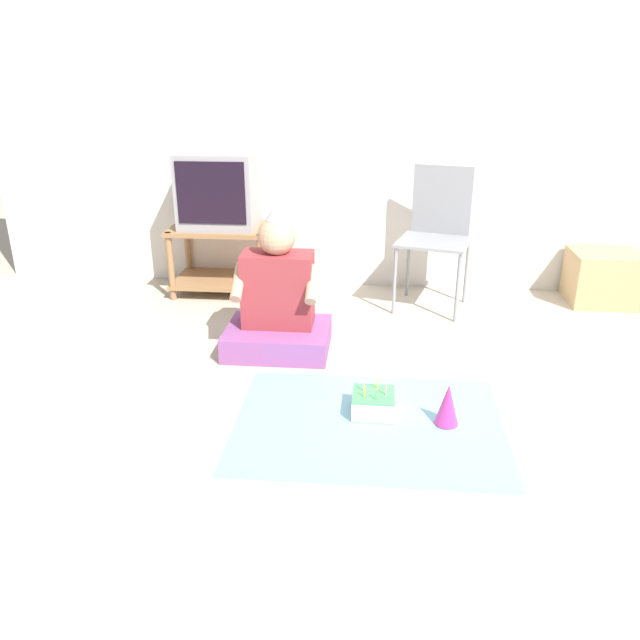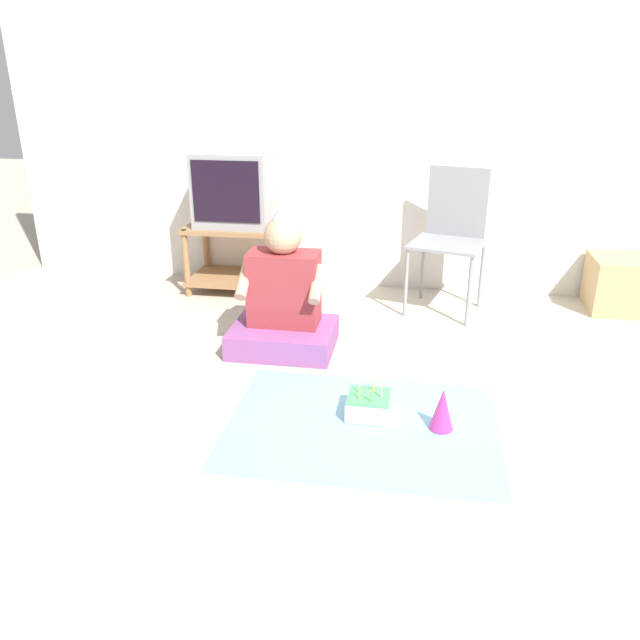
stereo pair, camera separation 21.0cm
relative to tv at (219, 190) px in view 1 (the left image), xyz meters
The scene contains 10 objects.
ground_plane 2.43m from the tv, 50.89° to the right, with size 16.00×16.00×0.00m, color #BCB29E.
wall_back 1.58m from the tv, 10.11° to the left, with size 6.40×0.06×2.55m.
tv_stand 0.45m from the tv, 90.00° to the right, with size 0.70×0.48×0.48m.
tv is the anchor object (origin of this frame).
folding_chair 1.52m from the tv, ahead, with size 0.54×0.53×0.93m.
cardboard_box_stack 2.73m from the tv, ahead, with size 0.47×0.39×0.36m.
person_seated 1.20m from the tv, 60.13° to the right, with size 0.59×0.47×0.84m.
party_cloth 2.20m from the tv, 58.14° to the right, with size 1.23×0.93×0.01m.
birthday_cake 2.11m from the tv, 56.21° to the right, with size 0.20×0.20×0.16m.
party_hat_blue 2.34m from the tv, 50.10° to the right, with size 0.11×0.11×0.20m.
Camera 1 is at (-0.36, -2.45, 1.52)m, focal length 35.00 mm.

